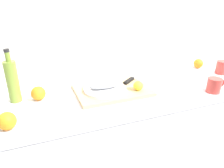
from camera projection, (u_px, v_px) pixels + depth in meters
back_wall at (90, 26)px, 1.43m from camera, size 3.20×0.05×2.50m
kitchen_counter at (108, 151)px, 1.46m from camera, size 2.00×0.60×0.90m
cutting_board at (112, 90)px, 1.28m from camera, size 0.44×0.32×0.02m
white_plate at (105, 89)px, 1.26m from camera, size 0.25×0.25×0.01m
fish_fillet at (105, 85)px, 1.25m from camera, size 0.19×0.08×0.04m
chef_knife at (133, 78)px, 1.42m from camera, size 0.25×0.20×0.02m
lemon_0 at (138, 86)px, 1.25m from camera, size 0.06×0.06×0.06m
olive_oil_bottle at (12, 81)px, 1.13m from camera, size 0.06×0.06×0.29m
coffee_mug_0 at (214, 85)px, 1.27m from camera, size 0.12×0.08×0.09m
coffee_mug_1 at (223, 68)px, 1.56m from camera, size 0.12×0.08×0.10m
orange_0 at (38, 93)px, 1.17m from camera, size 0.08×0.08×0.08m
orange_1 at (7, 121)px, 0.91m from camera, size 0.08×0.08×0.08m
orange_2 at (198, 64)px, 1.69m from camera, size 0.07×0.07×0.07m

